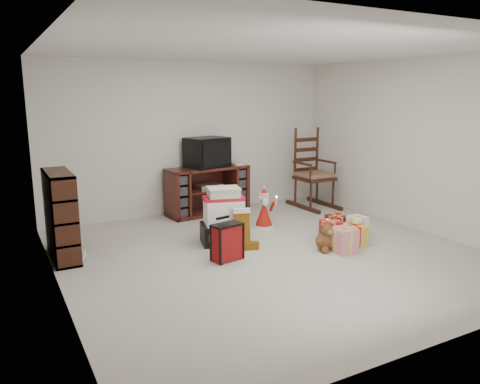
# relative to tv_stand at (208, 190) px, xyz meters

# --- Properties ---
(room) EXTENTS (5.01, 5.01, 2.51)m
(room) POSITION_rel_tv_stand_xyz_m (-0.15, -2.22, 0.85)
(room) COLOR #B8B3A8
(room) RESTS_ON ground
(tv_stand) EXTENTS (1.43, 0.62, 0.79)m
(tv_stand) POSITION_rel_tv_stand_xyz_m (0.00, 0.00, 0.00)
(tv_stand) COLOR #461814
(tv_stand) RESTS_ON floor
(bookshelf) EXTENTS (0.29, 0.88, 1.07)m
(bookshelf) POSITION_rel_tv_stand_xyz_m (-2.47, -1.14, 0.12)
(bookshelf) COLOR #3B1E10
(bookshelf) RESTS_ON floor
(rocking_chair) EXTENTS (0.60, 0.97, 1.45)m
(rocking_chair) POSITION_rel_tv_stand_xyz_m (1.85, -0.40, 0.10)
(rocking_chair) COLOR #3B1E10
(rocking_chair) RESTS_ON floor
(gift_pile) EXTENTS (0.69, 0.57, 0.75)m
(gift_pile) POSITION_rel_tv_stand_xyz_m (-0.47, -1.54, -0.07)
(gift_pile) COLOR black
(gift_pile) RESTS_ON floor
(red_suitcase) EXTENTS (0.38, 0.25, 0.54)m
(red_suitcase) POSITION_rel_tv_stand_xyz_m (-0.74, -2.18, -0.16)
(red_suitcase) COLOR maroon
(red_suitcase) RESTS_ON floor
(stocking) EXTENTS (0.28, 0.18, 0.55)m
(stocking) POSITION_rel_tv_stand_xyz_m (-0.38, -1.90, -0.12)
(stocking) COLOR #0B670D
(stocking) RESTS_ON floor
(teddy_bear) EXTENTS (0.25, 0.22, 0.36)m
(teddy_bear) POSITION_rel_tv_stand_xyz_m (0.55, -2.44, -0.24)
(teddy_bear) COLOR brown
(teddy_bear) RESTS_ON floor
(santa_figurine) EXTENTS (0.30, 0.28, 0.62)m
(santa_figurine) POSITION_rel_tv_stand_xyz_m (0.39, -1.17, -0.16)
(santa_figurine) COLOR #9F1911
(santa_figurine) RESTS_ON floor
(mrs_claus_figurine) EXTENTS (0.28, 0.27, 0.57)m
(mrs_claus_figurine) POSITION_rel_tv_stand_xyz_m (-0.37, -1.20, -0.18)
(mrs_claus_figurine) COLOR #9F1911
(mrs_claus_figurine) RESTS_ON floor
(sneaker_pair) EXTENTS (0.33, 0.28, 0.09)m
(sneaker_pair) POSITION_rel_tv_stand_xyz_m (-2.41, -1.41, -0.35)
(sneaker_pair) COLOR silver
(sneaker_pair) RESTS_ON floor
(gift_cluster) EXTENTS (0.80, 1.11, 0.27)m
(gift_cluster) POSITION_rel_tv_stand_xyz_m (1.02, -2.22, -0.26)
(gift_cluster) COLOR #AC1325
(gift_cluster) RESTS_ON floor
(crt_television) EXTENTS (0.76, 0.63, 0.49)m
(crt_television) POSITION_rel_tv_stand_xyz_m (0.00, 0.01, 0.64)
(crt_television) COLOR black
(crt_television) RESTS_ON tv_stand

